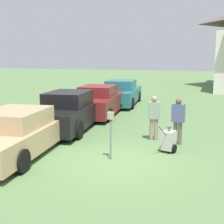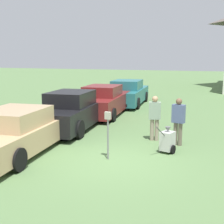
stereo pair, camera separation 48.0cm
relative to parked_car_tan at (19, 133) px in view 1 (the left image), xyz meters
name	(u,v)px [view 1 (the left image)]	position (x,y,z in m)	size (l,w,h in m)	color
ground_plane	(114,160)	(3.07, 0.32, -0.66)	(120.00, 120.00, 0.00)	#517042
parked_car_tan	(19,133)	(0.00, 0.00, 0.00)	(2.52, 5.35, 1.42)	tan
parked_car_black	(70,112)	(0.00, 3.56, 0.08)	(2.39, 5.19, 1.60)	black
parked_car_maroon	(99,101)	(0.00, 6.89, 0.06)	(2.45, 5.19, 1.55)	maroon
parked_car_teal	(121,93)	(0.00, 10.74, 0.06)	(2.54, 5.37, 1.56)	#23666B
parking_meter	(111,127)	(2.94, 0.38, 0.34)	(0.18, 0.09, 1.44)	slate
person_worker	(154,115)	(3.70, 2.96, 0.27)	(0.46, 0.32, 1.63)	gray
person_supervisor	(178,118)	(4.60, 2.66, 0.27)	(0.46, 0.31, 1.63)	#665B4C
equipment_cart	(169,140)	(4.44, 1.67, -0.27)	(0.53, 1.00, 1.00)	#B2B2AD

